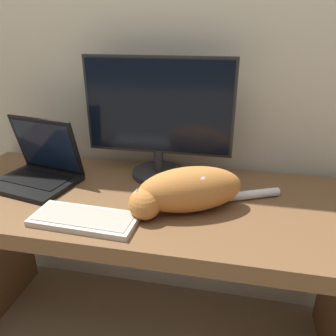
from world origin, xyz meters
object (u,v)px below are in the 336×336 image
object	(u,v)px
laptop	(39,171)
cat	(187,190)
monitor	(159,117)
external_keyboard	(84,219)

from	to	relation	value
laptop	cat	distance (m)	0.63
laptop	cat	bearing A→B (deg)	2.03
laptop	monitor	bearing A→B (deg)	30.81
external_keyboard	monitor	bearing A→B (deg)	71.17
external_keyboard	cat	world-z (taller)	cat
external_keyboard	cat	bearing A→B (deg)	26.57
monitor	laptop	world-z (taller)	monitor
laptop	external_keyboard	xyz separation A→B (m)	(0.31, -0.24, -0.04)
external_keyboard	cat	distance (m)	0.35
monitor	external_keyboard	xyz separation A→B (m)	(-0.16, -0.41, -0.24)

